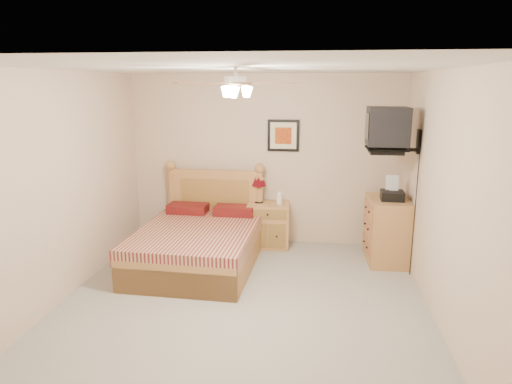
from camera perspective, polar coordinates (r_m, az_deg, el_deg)
floor at (r=5.04m, az=-1.87°, el=-14.49°), size 4.50×4.50×0.00m
ceiling at (r=4.45m, az=-2.12°, el=15.24°), size 4.00×4.50×0.04m
wall_back at (r=6.77m, az=1.12°, el=4.01°), size 4.00×0.04×2.50m
wall_front at (r=2.52m, az=-10.58°, el=-12.90°), size 4.00×0.04×2.50m
wall_left at (r=5.29m, az=-23.89°, el=0.17°), size 0.04×4.50×2.50m
wall_right at (r=4.70m, az=22.83°, el=-1.28°), size 0.04×4.50×2.50m
bed at (r=5.97m, az=-7.42°, el=-3.62°), size 1.53×1.96×1.24m
nightstand at (r=6.74m, az=1.51°, el=-4.12°), size 0.63×0.49×0.65m
table_lamp at (r=6.66m, az=0.36°, el=0.33°), size 0.24×0.24×0.40m
lotion_bottle at (r=6.57m, az=2.97°, el=-0.62°), size 0.11×0.11×0.23m
framed_picture at (r=6.68m, az=3.44°, el=7.06°), size 0.46×0.04×0.46m
dresser at (r=6.39m, az=16.10°, el=-4.60°), size 0.55×0.76×0.87m
fax_machine at (r=6.18m, az=16.71°, el=0.44°), size 0.31×0.32×0.31m
magazine_lower at (r=6.48m, az=15.91°, el=-0.22°), size 0.26×0.31×0.02m
magazine_upper at (r=6.49m, az=16.11°, el=-0.03°), size 0.20×0.26×0.02m
wall_tv at (r=5.85m, az=17.57°, el=7.43°), size 0.56×0.46×0.58m
ceiling_fan at (r=4.26m, az=-2.57°, el=13.44°), size 1.14×1.14×0.28m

